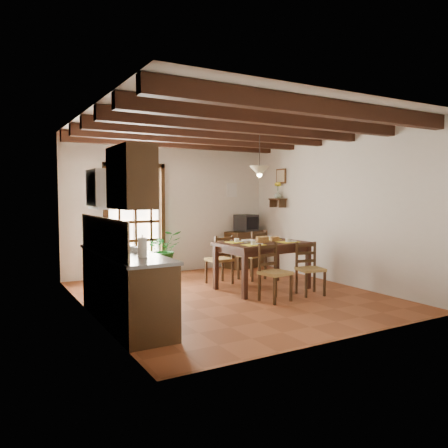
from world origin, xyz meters
TOP-DOWN VIEW (x-y plane):
  - ground_plane at (0.00, 0.00)m, footprint 5.00×5.00m
  - room_shell at (0.00, 0.00)m, footprint 4.52×5.02m
  - ceiling_beams at (0.00, 0.00)m, footprint 4.50×4.34m
  - french_door at (-0.80, 2.45)m, footprint 1.26×0.11m
  - kitchen_counter at (-1.96, -0.60)m, footprint 0.64×2.25m
  - upper_cabinet at (-2.08, -1.30)m, footprint 0.35×0.80m
  - range_hood at (-2.05, -0.05)m, footprint 0.38×0.60m
  - counter_items at (-1.95, -0.51)m, footprint 0.50×1.43m
  - dining_table at (0.73, 0.15)m, footprint 1.58×1.08m
  - chair_near_left at (0.40, -0.65)m, footprint 0.47×0.45m
  - chair_near_right at (1.17, -0.60)m, footprint 0.46×0.45m
  - chair_far_left at (0.30, 0.90)m, footprint 0.44×0.42m
  - chair_far_right at (1.06, 0.96)m, footprint 0.53×0.52m
  - table_setting at (0.73, 0.15)m, footprint 1.11×0.74m
  - table_bowl at (0.45, 0.19)m, footprint 0.22×0.22m
  - sideboard at (1.72, 2.23)m, footprint 1.04×0.66m
  - crt_tv at (1.72, 2.22)m, footprint 0.51×0.48m
  - fuse_box at (1.50, 2.48)m, footprint 0.25×0.03m
  - plant_pot at (-0.32, 2.08)m, footprint 0.34×0.34m
  - potted_plant at (-0.32, 2.08)m, footprint 1.81×1.56m
  - wall_shelf at (2.14, 1.60)m, footprint 0.20×0.42m
  - shelf_vase at (2.14, 1.60)m, footprint 0.15×0.15m
  - shelf_flowers at (2.14, 1.60)m, footprint 0.14×0.14m
  - framed_picture at (2.22, 1.60)m, footprint 0.03×0.32m
  - pendant_lamp at (0.73, 0.25)m, footprint 0.36×0.36m

SIDE VIEW (x-z plane):
  - ground_plane at x=0.00m, z-range 0.00..0.00m
  - plant_pot at x=-0.32m, z-range 0.01..0.21m
  - chair_near_right at x=1.17m, z-range -0.16..0.70m
  - chair_near_left at x=0.40m, z-range -0.17..0.73m
  - chair_far_left at x=0.30m, z-range -0.17..0.74m
  - chair_far_right at x=1.06m, z-range -0.18..0.78m
  - sideboard at x=1.72m, z-range 0.00..0.82m
  - kitchen_counter at x=-1.96m, z-range -0.22..1.16m
  - potted_plant at x=-0.32m, z-range -0.41..1.55m
  - dining_table at x=0.73m, z-range 0.31..1.13m
  - table_bowl at x=0.45m, z-range 0.82..0.88m
  - table_setting at x=0.73m, z-range 0.88..0.98m
  - counter_items at x=-1.95m, z-range 0.83..1.08m
  - crt_tv at x=1.72m, z-range 0.83..1.20m
  - french_door at x=-0.80m, z-range 0.02..2.34m
  - wall_shelf at x=2.14m, z-range 1.41..1.61m
  - shelf_vase at x=2.14m, z-range 1.57..1.73m
  - range_hood at x=-2.05m, z-range 1.46..2.00m
  - fuse_box at x=1.50m, z-range 1.59..1.91m
  - room_shell at x=0.00m, z-range 0.41..3.22m
  - upper_cabinet at x=-2.08m, z-range 1.50..2.20m
  - shelf_flowers at x=2.14m, z-range 1.68..2.04m
  - framed_picture at x=2.22m, z-range 1.89..2.21m
  - pendant_lamp at x=0.73m, z-range 1.66..2.50m
  - ceiling_beams at x=0.00m, z-range 2.59..2.79m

